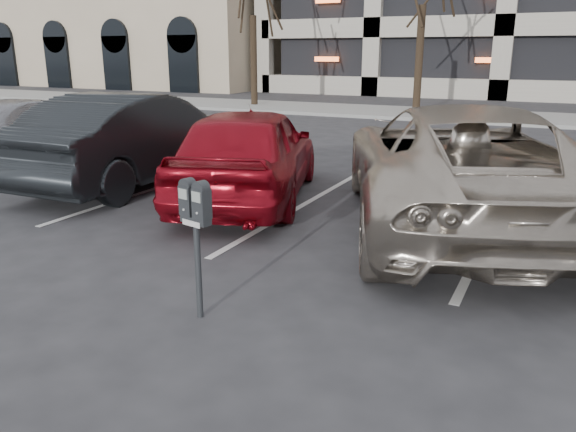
# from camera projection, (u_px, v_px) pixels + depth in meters

# --- Properties ---
(ground) EXTENTS (140.00, 140.00, 0.00)m
(ground) POSITION_uv_depth(u_px,v_px,m) (329.00, 271.00, 6.18)
(ground) COLOR #28282B
(ground) RESTS_ON ground
(sidewalk) EXTENTS (80.00, 4.00, 0.12)m
(sidewalk) POSITION_uv_depth(u_px,v_px,m) (499.00, 117.00, 19.93)
(sidewalk) COLOR gray
(sidewalk) RESTS_ON ground
(stall_lines) EXTENTS (16.90, 5.20, 0.00)m
(stall_lines) POSITION_uv_depth(u_px,v_px,m) (302.00, 206.00, 8.75)
(stall_lines) COLOR silver
(stall_lines) RESTS_ON ground
(parking_meter) EXTENTS (0.34, 0.19, 1.25)m
(parking_meter) POSITION_uv_depth(u_px,v_px,m) (196.00, 216.00, 4.84)
(parking_meter) COLOR black
(parking_meter) RESTS_ON ground
(suv_silver) EXTENTS (4.74, 6.60, 1.67)m
(suv_silver) POSITION_uv_depth(u_px,v_px,m) (459.00, 165.00, 7.60)
(suv_silver) COLOR #B0A596
(suv_silver) RESTS_ON ground
(car_red) EXTENTS (3.14, 4.86, 1.54)m
(car_red) POSITION_uv_depth(u_px,v_px,m) (249.00, 153.00, 8.93)
(car_red) COLOR maroon
(car_red) RESTS_ON ground
(car_dark) EXTENTS (1.91, 4.99, 1.62)m
(car_dark) POSITION_uv_depth(u_px,v_px,m) (136.00, 138.00, 10.11)
(car_dark) COLOR black
(car_dark) RESTS_ON ground
(car_silver) EXTENTS (2.54, 4.97, 1.38)m
(car_silver) POSITION_uv_depth(u_px,v_px,m) (31.00, 131.00, 11.94)
(car_silver) COLOR #93949A
(car_silver) RESTS_ON ground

